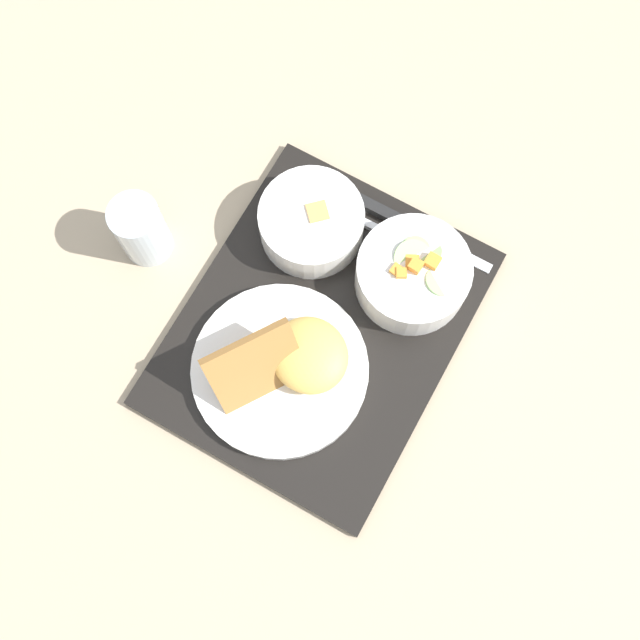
{
  "coord_description": "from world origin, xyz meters",
  "views": [
    {
      "loc": [
        0.22,
        0.13,
        0.96
      ],
      "look_at": [
        0.0,
        0.0,
        0.04
      ],
      "focal_mm": 45.0,
      "sensor_mm": 36.0,
      "label": 1
    }
  ],
  "objects_px": {
    "bowl_soup": "(311,222)",
    "plate_main": "(286,366)",
    "glass_water": "(142,231)",
    "spoon": "(393,236)",
    "knife": "(397,220)",
    "bowl_salad": "(413,274)"
  },
  "relations": [
    {
      "from": "bowl_soup",
      "to": "plate_main",
      "type": "height_order",
      "value": "plate_main"
    },
    {
      "from": "glass_water",
      "to": "spoon",
      "type": "bearing_deg",
      "value": 121.48
    },
    {
      "from": "knife",
      "to": "spoon",
      "type": "distance_m",
      "value": 0.02
    },
    {
      "from": "bowl_soup",
      "to": "glass_water",
      "type": "relative_size",
      "value": 1.33
    },
    {
      "from": "plate_main",
      "to": "spoon",
      "type": "relative_size",
      "value": 1.35
    },
    {
      "from": "bowl_salad",
      "to": "bowl_soup",
      "type": "relative_size",
      "value": 1.06
    },
    {
      "from": "bowl_soup",
      "to": "spoon",
      "type": "relative_size",
      "value": 0.83
    },
    {
      "from": "bowl_salad",
      "to": "plate_main",
      "type": "relative_size",
      "value": 0.65
    },
    {
      "from": "bowl_soup",
      "to": "knife",
      "type": "distance_m",
      "value": 0.11
    },
    {
      "from": "glass_water",
      "to": "knife",
      "type": "bearing_deg",
      "value": 125.33
    },
    {
      "from": "spoon",
      "to": "glass_water",
      "type": "bearing_deg",
      "value": -151.84
    },
    {
      "from": "spoon",
      "to": "bowl_salad",
      "type": "bearing_deg",
      "value": -43.32
    },
    {
      "from": "bowl_soup",
      "to": "plate_main",
      "type": "relative_size",
      "value": 0.61
    },
    {
      "from": "bowl_soup",
      "to": "glass_water",
      "type": "xyz_separation_m",
      "value": [
        0.12,
        -0.17,
        0.0
      ]
    },
    {
      "from": "spoon",
      "to": "glass_water",
      "type": "relative_size",
      "value": 1.6
    },
    {
      "from": "bowl_soup",
      "to": "plate_main",
      "type": "distance_m",
      "value": 0.18
    },
    {
      "from": "plate_main",
      "to": "spoon",
      "type": "height_order",
      "value": "plate_main"
    },
    {
      "from": "bowl_soup",
      "to": "spoon",
      "type": "xyz_separation_m",
      "value": [
        -0.04,
        0.09,
        -0.02
      ]
    },
    {
      "from": "bowl_soup",
      "to": "knife",
      "type": "bearing_deg",
      "value": 127.0
    },
    {
      "from": "knife",
      "to": "spoon",
      "type": "xyz_separation_m",
      "value": [
        0.02,
        0.01,
        -0.0
      ]
    },
    {
      "from": "spoon",
      "to": "glass_water",
      "type": "xyz_separation_m",
      "value": [
        0.16,
        -0.26,
        0.03
      ]
    },
    {
      "from": "bowl_salad",
      "to": "plate_main",
      "type": "xyz_separation_m",
      "value": [
        0.17,
        -0.07,
        -0.01
      ]
    }
  ]
}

